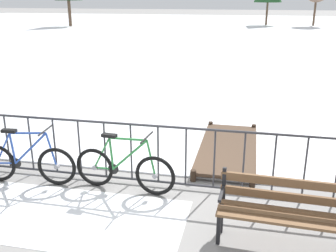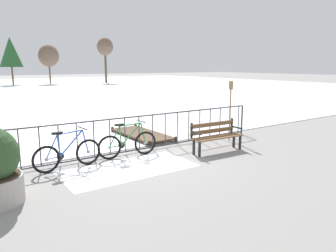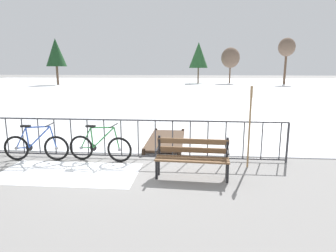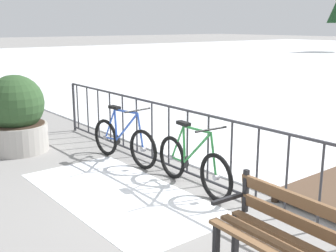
# 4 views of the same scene
# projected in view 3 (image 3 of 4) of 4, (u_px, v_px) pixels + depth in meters

# --- Properties ---
(ground_plane) EXTENTS (160.00, 160.00, 0.00)m
(ground_plane) POSITION_uv_depth(u_px,v_px,m) (114.00, 158.00, 7.87)
(ground_plane) COLOR gray
(frozen_pond) EXTENTS (80.00, 56.00, 0.03)m
(frozen_pond) POSITION_uv_depth(u_px,v_px,m) (176.00, 87.00, 35.59)
(frozen_pond) COLOR white
(frozen_pond) RESTS_ON ground
(snow_patch) EXTENTS (3.22, 1.59, 0.01)m
(snow_patch) POSITION_uv_depth(u_px,v_px,m) (68.00, 173.00, 6.76)
(snow_patch) COLOR white
(snow_patch) RESTS_ON ground
(railing_fence) EXTENTS (9.06, 0.06, 1.07)m
(railing_fence) POSITION_uv_depth(u_px,v_px,m) (113.00, 138.00, 7.76)
(railing_fence) COLOR #38383D
(railing_fence) RESTS_ON ground
(bicycle_near_railing) EXTENTS (1.71, 0.52, 0.97)m
(bicycle_near_railing) POSITION_uv_depth(u_px,v_px,m) (36.00, 147.00, 7.62)
(bicycle_near_railing) COLOR black
(bicycle_near_railing) RESTS_ON ground
(bicycle_second) EXTENTS (1.71, 0.52, 0.97)m
(bicycle_second) POSITION_uv_depth(u_px,v_px,m) (100.00, 147.00, 7.57)
(bicycle_second) COLOR black
(bicycle_second) RESTS_ON ground
(park_bench) EXTENTS (1.62, 0.56, 0.89)m
(park_bench) POSITION_uv_depth(u_px,v_px,m) (192.00, 155.00, 6.44)
(park_bench) COLOR brown
(park_bench) RESTS_ON ground
(oar_upright) EXTENTS (0.04, 0.16, 1.98)m
(oar_upright) POSITION_uv_depth(u_px,v_px,m) (250.00, 122.00, 6.95)
(oar_upright) COLOR #937047
(oar_upright) RESTS_ON ground
(wooden_dock) EXTENTS (1.10, 2.80, 0.20)m
(wooden_dock) POSITION_uv_depth(u_px,v_px,m) (166.00, 140.00, 9.35)
(wooden_dock) COLOR #4C3828
(wooden_dock) RESTS_ON ground
(tree_far_west) EXTENTS (2.65, 2.65, 6.14)m
(tree_far_west) POSITION_uv_depth(u_px,v_px,m) (56.00, 53.00, 38.89)
(tree_far_west) COLOR brown
(tree_far_west) RESTS_ON ground
(tree_west_mid) EXTENTS (2.26, 2.26, 6.30)m
(tree_west_mid) POSITION_uv_depth(u_px,v_px,m) (287.00, 48.00, 39.93)
(tree_west_mid) COLOR brown
(tree_west_mid) RESTS_ON ground
(tree_centre) EXTENTS (2.66, 2.66, 5.19)m
(tree_centre) POSITION_uv_depth(u_px,v_px,m) (230.00, 58.00, 42.68)
(tree_centre) COLOR brown
(tree_centre) RESTS_ON ground
(tree_east_mid) EXTENTS (2.77, 2.77, 5.94)m
(tree_east_mid) POSITION_uv_depth(u_px,v_px,m) (199.00, 55.00, 42.84)
(tree_east_mid) COLOR brown
(tree_east_mid) RESTS_ON ground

